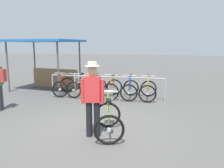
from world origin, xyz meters
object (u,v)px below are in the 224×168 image
Objects in this scene: racked_bike_red at (64,86)px; racked_bike_orange at (113,88)px; racked_bike_blue at (130,89)px; featured_bicycle at (108,116)px; person_with_featured_bike at (93,96)px; racked_bike_lime at (96,88)px; racked_bike_yellow at (148,90)px; racked_bike_white at (80,87)px; market_stall at (49,59)px.

racked_bike_orange is (2.10, 0.04, -0.00)m from racked_bike_red.
racked_bike_blue and featured_bicycle have the same top height.
racked_bike_lime is at bearing 108.10° from person_with_featured_bike.
person_with_featured_bike reaches higher than racked_bike_lime.
racked_bike_orange is 3.72m from featured_bicycle.
racked_bike_lime is 4.09m from person_with_featured_bike.
racked_bike_orange and racked_bike_yellow have the same top height.
market_stall reaches higher than racked_bike_white.
racked_bike_blue is at bearing 1.10° from racked_bike_white.
featured_bicycle is 0.38× the size of market_stall.
racked_bike_orange is at bearing 98.22° from person_with_featured_bike.
racked_bike_white is 2.10m from racked_bike_blue.
racked_bike_white and racked_bike_yellow have the same top height.
racked_bike_lime is 0.65× the size of person_with_featured_bike.
featured_bicycle is (2.95, -3.58, 0.08)m from racked_bike_red.
racked_bike_orange is at bearing -178.90° from racked_bike_yellow.
racked_bike_blue is 1.04× the size of racked_bike_yellow.
racked_bike_white is at bearing -178.90° from racked_bike_yellow.
racked_bike_white and racked_bike_lime have the same top height.
racked_bike_red is 0.36× the size of market_stall.
person_with_featured_bike is 0.52× the size of market_stall.
person_with_featured_bike is at bearing -55.18° from racked_bike_red.
featured_bicycle is (-0.55, -3.65, 0.08)m from racked_bike_yellow.
racked_bike_white is at bearing 1.10° from racked_bike_red.
racked_bike_blue is at bearing -13.33° from market_stall.
racked_bike_yellow is 0.65× the size of person_with_featured_bike.
racked_bike_lime is at bearing -20.51° from market_stall.
racked_bike_yellow is 0.34× the size of market_stall.
featured_bicycle is 6.27m from market_stall.
racked_bike_orange is 0.67× the size of person_with_featured_bike.
racked_bike_lime is at bearing -178.90° from racked_bike_orange.
racked_bike_blue is 0.70m from racked_bike_yellow.
racked_bike_yellow is at bearing 1.10° from racked_bike_red.
racked_bike_blue is at bearing 92.35° from featured_bicycle.
market_stall is (-2.62, 0.98, 1.03)m from racked_bike_lime.
racked_bike_red is 1.04× the size of racked_bike_white.
racked_bike_yellow is (0.70, 0.01, 0.00)m from racked_bike_blue.
person_with_featured_bike is at bearing -71.90° from racked_bike_lime.
market_stall reaches higher than racked_bike_lime.
person_with_featured_bike is (-0.14, -3.87, 0.58)m from racked_bike_blue.
market_stall reaches higher than racked_bike_red.
racked_bike_orange is at bearing 1.10° from racked_bike_red.
person_with_featured_bike is (2.66, -3.82, 0.58)m from racked_bike_red.
featured_bicycle is (2.25, -3.59, 0.08)m from racked_bike_white.
market_stall reaches higher than person_with_featured_bike.
person_with_featured_bike is at bearing -102.23° from racked_bike_yellow.
racked_bike_red is 0.70m from racked_bike_white.
racked_bike_yellow is 4.92m from market_stall.
racked_bike_red is 0.69× the size of person_with_featured_bike.
racked_bike_blue is 3.64m from featured_bicycle.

